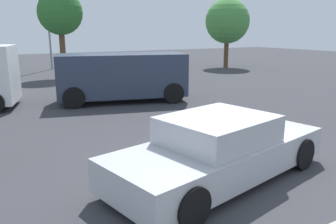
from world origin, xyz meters
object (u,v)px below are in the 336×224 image
(dog, at_px, (215,125))
(light_post_mid, at_px, (47,1))
(sedan_foreground, at_px, (220,150))
(suv_dark, at_px, (122,76))

(dog, bearing_deg, light_post_mid, 1.92)
(sedan_foreground, xyz_separation_m, suv_dark, (1.27, 7.81, 0.46))
(sedan_foreground, distance_m, suv_dark, 7.93)
(dog, xyz_separation_m, light_post_mid, (-0.39, 19.09, 4.55))
(dog, bearing_deg, suv_dark, 4.84)
(suv_dark, bearing_deg, light_post_mid, 105.36)
(sedan_foreground, xyz_separation_m, light_post_mid, (1.27, 21.40, 4.25))
(sedan_foreground, relative_size, suv_dark, 0.93)
(sedan_foreground, relative_size, dog, 7.56)
(dog, xyz_separation_m, suv_dark, (-0.40, 5.51, 0.76))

